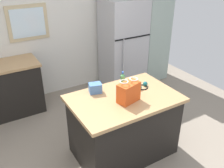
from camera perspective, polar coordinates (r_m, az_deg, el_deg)
ground at (r=3.42m, az=1.56°, el=-17.99°), size 5.82×5.82×0.00m
back_wall at (r=4.71m, az=-14.38°, el=13.40°), size 4.85×0.13×2.72m
kitchen_island at (r=3.32m, az=2.69°, el=-9.47°), size 1.35×0.90×0.87m
refrigerator at (r=5.03m, az=2.55°, el=9.29°), size 0.81×0.71×1.75m
tall_cabinet at (r=5.36m, az=9.12°, el=13.09°), size 0.57×0.63×2.28m
shopping_bag at (r=2.94m, az=3.84°, el=-1.87°), size 0.30×0.21×0.29m
small_box at (r=3.16m, az=-3.87°, el=-0.93°), size 0.18×0.16×0.13m
bottle at (r=3.25m, az=2.46°, el=0.75°), size 0.06×0.06×0.24m
ear_defenders at (r=3.31m, az=6.98°, el=-0.49°), size 0.19×0.19×0.06m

